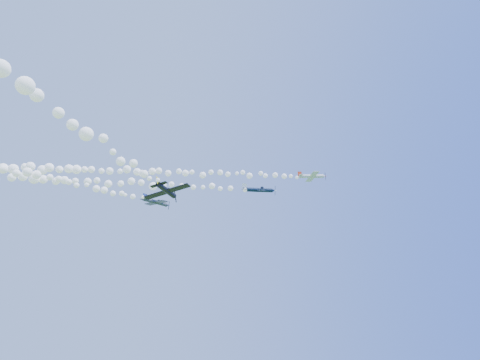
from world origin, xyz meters
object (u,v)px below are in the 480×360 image
object	(u,v)px
plane_grey	(156,202)
plane_black	(167,191)
plane_white	(312,176)
plane_navy	(259,190)

from	to	relation	value
plane_grey	plane_black	bearing A→B (deg)	-118.52
plane_grey	plane_white	bearing A→B (deg)	-31.28
plane_navy	plane_black	size ratio (longest dim) A/B	1.27
plane_grey	plane_black	world-z (taller)	plane_grey
plane_white	plane_grey	world-z (taller)	plane_white
plane_white	plane_black	world-z (taller)	plane_white
plane_white	plane_grey	distance (m)	37.88
plane_white	plane_grey	size ratio (longest dim) A/B	1.05
plane_white	plane_black	size ratio (longest dim) A/B	1.17
plane_white	plane_grey	bearing A→B (deg)	-173.43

